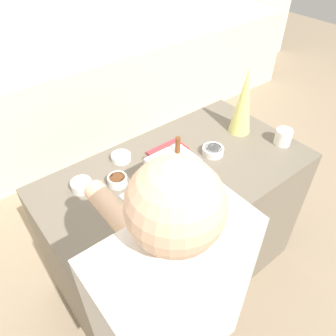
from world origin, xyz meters
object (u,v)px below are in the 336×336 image
candy_bowl_beside_tree (118,180)px  candy_bowl_behind_tray (81,185)px  gingerbread_house (173,177)px  candy_bowl_far_right (121,157)px  baking_tray (172,195)px  decorative_tree (244,101)px  cookbook (168,151)px  mug (283,137)px  candy_bowl_near_tray_right (213,150)px

candy_bowl_beside_tree → candy_bowl_behind_tray: bearing=153.7°
gingerbread_house → candy_bowl_beside_tree: bearing=124.6°
candy_bowl_far_right → candy_bowl_behind_tray: bearing=-165.0°
baking_tray → decorative_tree: size_ratio=1.02×
baking_tray → decorative_tree: 0.75m
baking_tray → candy_bowl_behind_tray: 0.47m
baking_tray → cookbook: cookbook is taller
decorative_tree → candy_bowl_far_right: 0.80m
candy_bowl_far_right → mug: (0.84, -0.47, 0.03)m
candy_bowl_behind_tray → candy_bowl_beside_tree: (0.16, -0.08, -0.00)m
gingerbread_house → cookbook: (0.20, 0.29, -0.12)m
decorative_tree → candy_bowl_far_right: (-0.74, 0.22, -0.19)m
decorative_tree → cookbook: (-0.49, 0.10, -0.20)m
candy_bowl_behind_tray → candy_bowl_beside_tree: size_ratio=1.06×
gingerbread_house → mug: gingerbread_house is taller
cookbook → baking_tray: bearing=-124.5°
candy_bowl_far_right → gingerbread_house: bearing=-83.1°
candy_bowl_far_right → mug: bearing=-29.1°
cookbook → decorative_tree: bearing=-11.9°
decorative_tree → candy_bowl_beside_tree: (-0.86, 0.06, -0.18)m
baking_tray → candy_bowl_behind_tray: bearing=135.5°
decorative_tree → cookbook: bearing=168.1°
gingerbread_house → candy_bowl_far_right: 0.42m
candy_bowl_near_tray_right → candy_bowl_far_right: bearing=147.6°
gingerbread_house → decorative_tree: (0.69, 0.19, 0.08)m
decorative_tree → candy_bowl_far_right: size_ratio=3.78×
candy_bowl_near_tray_right → cookbook: (-0.20, 0.17, -0.01)m
gingerbread_house → decorative_tree: bearing=15.0°
candy_bowl_far_right → cookbook: candy_bowl_far_right is taller
gingerbread_house → candy_bowl_near_tray_right: 0.43m
cookbook → candy_bowl_behind_tray: bearing=176.2°
gingerbread_house → decorative_tree: 0.72m
cookbook → candy_bowl_beside_tree: bearing=-173.0°
baking_tray → gingerbread_house: 0.13m
cookbook → gingerbread_house: bearing=-124.5°
gingerbread_house → candy_bowl_near_tray_right: gingerbread_house is taller
candy_bowl_far_right → cookbook: 0.27m
gingerbread_house → candy_bowl_beside_tree: gingerbread_house is taller
mug → candy_bowl_behind_tray: bearing=160.7°
decorative_tree → cookbook: size_ratio=1.90×
gingerbread_house → decorative_tree: decorative_tree is taller
candy_bowl_behind_tray → candy_bowl_near_tray_right: 0.76m
gingerbread_house → candy_bowl_far_right: gingerbread_house is taller
candy_bowl_beside_tree → gingerbread_house: bearing=-55.4°
baking_tray → cookbook: (0.20, 0.29, 0.01)m
candy_bowl_behind_tray → baking_tray: bearing=-44.5°
candy_bowl_beside_tree → candy_bowl_near_tray_right: bearing=-12.5°
cookbook → mug: bearing=-31.0°
candy_bowl_near_tray_right → mug: (0.40, -0.19, 0.02)m
decorative_tree → candy_bowl_far_right: bearing=163.8°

